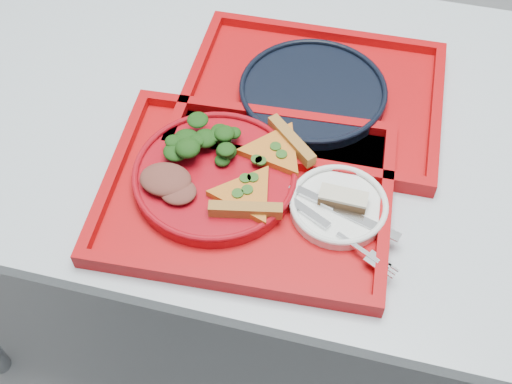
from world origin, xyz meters
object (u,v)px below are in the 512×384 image
tray_far (312,98)px  navy_plate (313,93)px  tray_main (247,194)px  dessert_bar (343,199)px  dinner_plate (215,177)px

tray_far → navy_plate: bearing=-1.4°
tray_far → tray_main: bearing=-105.5°
tray_main → dessert_bar: 0.15m
dinner_plate → dessert_bar: size_ratio=3.51×
dessert_bar → navy_plate: bearing=112.9°
dessert_bar → dinner_plate: bearing=-179.9°
tray_far → dinner_plate: (-0.11, -0.23, 0.02)m
dinner_plate → dessert_bar: dessert_bar is taller
dinner_plate → navy_plate: size_ratio=1.00×
tray_far → navy_plate: size_ratio=1.73×
tray_main → dinner_plate: bearing=166.1°
tray_far → navy_plate: 0.01m
navy_plate → dessert_bar: dessert_bar is taller
tray_main → dinner_plate: 0.06m
navy_plate → dinner_plate: bearing=-116.8°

